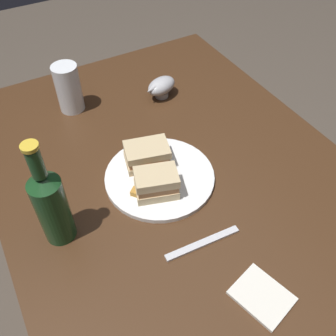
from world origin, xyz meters
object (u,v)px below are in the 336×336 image
Objects in this scene: cider_bottle at (51,204)px; sandwich_half_right at (156,183)px; sandwich_half_left at (147,155)px; plate at (160,177)px; napkin at (262,296)px; fork at (203,243)px; gravy_boat at (161,86)px; pint_glass at (69,91)px.

sandwich_half_right is at bearing -91.81° from cider_bottle.
plate is at bearing -173.52° from sandwich_half_left.
napkin is at bearing -175.55° from sandwich_half_left.
napkin is 0.61× the size of fork.
gravy_boat is (0.35, -0.20, -0.01)m from sandwich_half_right.
plate is 1.90× the size of pint_glass.
plate is 2.29× the size of gravy_boat.
plate is 0.35m from gravy_boat.
pint_glass is (0.43, 0.06, 0.02)m from sandwich_half_right.
sandwich_half_right is 0.43× the size of cider_bottle.
pint_glass is 0.82× the size of fork.
gravy_boat is (0.31, -0.17, 0.03)m from plate.
plate is at bearing 150.83° from gravy_boat.
sandwich_half_right reaches higher than gravy_boat.
plate is 1.56× the size of fork.
fork is at bearing 179.29° from sandwich_half_left.
sandwich_half_right is 0.25m from cider_bottle.
pint_glass reaches higher than gravy_boat.
gravy_boat is at bearing -52.20° from cider_bottle.
napkin is at bearing -175.85° from plate.
sandwich_half_right is at bearing 10.20° from napkin.
napkin is (-0.69, 0.14, -0.03)m from gravy_boat.
cider_bottle reaches higher than sandwich_half_right.
sandwich_half_left is 0.29m from cider_bottle.
napkin is (-0.33, -0.06, -0.04)m from sandwich_half_right.
pint_glass reaches higher than sandwich_half_right.
plate reaches higher than napkin.
cider_bottle is at bearing 149.53° from fork.
fork is (0.16, 0.04, -0.00)m from napkin.
gravy_boat is at bearing -29.17° from plate.
gravy_boat is 0.56m from fork.
sandwich_half_right reaches higher than plate.
pint_glass is at bearing 8.40° from sandwich_half_right.
sandwich_half_left is 1.08× the size of sandwich_half_right.
sandwich_half_left is 0.31m from gravy_boat.
napkin is (-0.43, -0.03, -0.04)m from sandwich_half_left.
sandwich_half_right is 0.97× the size of gravy_boat.
pint_glass is 1.34× the size of napkin.
pint_glass is (0.33, 0.09, 0.02)m from sandwich_half_left.
sandwich_half_right is 0.18m from fork.
sandwich_half_right reaches higher than sandwich_half_left.
cider_bottle is (-0.43, 0.18, 0.04)m from pint_glass.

